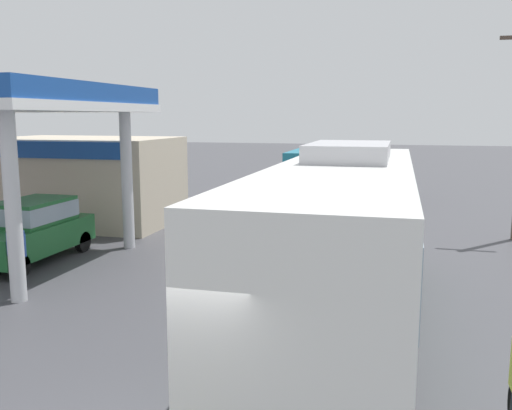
% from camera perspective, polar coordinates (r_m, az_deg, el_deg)
% --- Properties ---
extents(ground, '(120.00, 120.00, 0.00)m').
position_cam_1_polar(ground, '(26.22, 8.74, -0.22)').
color(ground, '#424247').
extents(lane_divider_stripe, '(0.16, 50.00, 0.01)m').
position_cam_1_polar(lane_divider_stripe, '(21.33, 7.33, -2.32)').
color(lane_divider_stripe, '#D8CC4C').
rests_on(lane_divider_stripe, ground).
extents(coach_bus_main, '(2.60, 11.04, 3.69)m').
position_cam_1_polar(coach_bus_main, '(10.85, 8.92, -4.31)').
color(coach_bus_main, white).
rests_on(coach_bus_main, ground).
extents(gas_station_roadside, '(9.10, 11.95, 5.10)m').
position_cam_1_polar(gas_station_roadside, '(21.21, -20.26, 4.28)').
color(gas_station_roadside, '#194799').
rests_on(gas_station_roadside, ground).
extents(car_at_pump, '(1.70, 4.20, 1.82)m').
position_cam_1_polar(car_at_pump, '(17.38, -22.21, -2.18)').
color(car_at_pump, '#1E602D').
rests_on(car_at_pump, ground).
extents(minibus_opposing_lane, '(2.04, 6.13, 2.44)m').
position_cam_1_polar(minibus_opposing_lane, '(29.98, 5.81, 3.85)').
color(minibus_opposing_lane, teal).
rests_on(minibus_opposing_lane, ground).
extents(pedestrian_near_pump, '(0.55, 0.22, 1.66)m').
position_cam_1_polar(pedestrian_near_pump, '(15.01, -23.56, -4.29)').
color(pedestrian_near_pump, '#33333F').
rests_on(pedestrian_near_pump, ground).
extents(car_trailing_behind_bus, '(1.70, 4.20, 1.82)m').
position_cam_1_polar(car_trailing_behind_bus, '(28.70, 13.78, 2.48)').
color(car_trailing_behind_bus, '#B2B2B7').
rests_on(car_trailing_behind_bus, ground).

